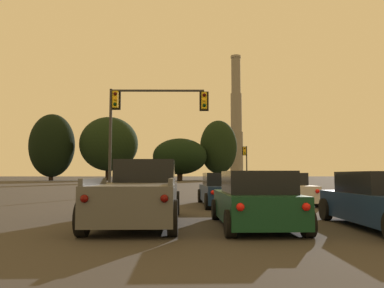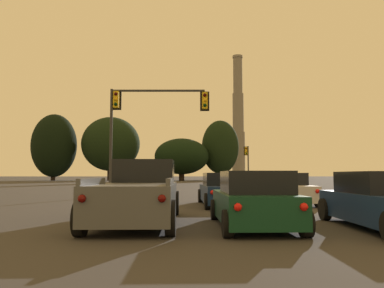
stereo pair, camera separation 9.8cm
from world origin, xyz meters
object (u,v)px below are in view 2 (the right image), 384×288
(sedan_right_lane_second, at_px, (384,202))
(traffic_light_far_right, at_px, (246,159))
(sedan_right_lane_front, at_px, (284,189))
(sedan_center_lane_front, at_px, (222,190))
(pickup_truck_left_lane_second, at_px, (138,194))
(hatchback_center_lane_second, at_px, (252,201))
(smokestack, at_px, (237,130))
(traffic_light_overhead_left, at_px, (142,114))

(sedan_right_lane_second, relative_size, traffic_light_far_right, 0.88)
(traffic_light_far_right, bearing_deg, sedan_right_lane_front, -95.55)
(sedan_right_lane_second, height_order, traffic_light_far_right, traffic_light_far_right)
(sedan_right_lane_front, distance_m, sedan_right_lane_second, 8.17)
(sedan_center_lane_front, xyz_separation_m, pickup_truck_left_lane_second, (-2.88, -5.72, 0.14))
(sedan_right_lane_front, distance_m, traffic_light_far_right, 35.34)
(sedan_right_lane_front, bearing_deg, hatchback_center_lane_second, -108.72)
(hatchback_center_lane_second, height_order, sedan_right_lane_second, hatchback_center_lane_second)
(hatchback_center_lane_second, distance_m, smokestack, 110.60)
(traffic_light_far_right, bearing_deg, pickup_truck_left_lane_second, -102.51)
(sedan_center_lane_front, relative_size, traffic_light_overhead_left, 0.71)
(sedan_right_lane_second, distance_m, traffic_light_far_right, 43.41)
(sedan_center_lane_front, bearing_deg, traffic_light_far_right, 77.24)
(sedan_center_lane_front, xyz_separation_m, sedan_right_lane_second, (3.43, -7.16, 0.00))
(pickup_truck_left_lane_second, bearing_deg, sedan_right_lane_second, -14.00)
(sedan_right_lane_second, height_order, traffic_light_overhead_left, traffic_light_overhead_left)
(hatchback_center_lane_second, xyz_separation_m, traffic_light_overhead_left, (-4.61, 13.44, 4.48))
(hatchback_center_lane_second, relative_size, pickup_truck_left_lane_second, 0.75)
(traffic_light_far_right, bearing_deg, hatchback_center_lane_second, -98.22)
(sedan_center_lane_front, height_order, sedan_right_lane_second, same)
(pickup_truck_left_lane_second, height_order, traffic_light_far_right, traffic_light_far_right)
(sedan_right_lane_second, bearing_deg, traffic_light_far_right, 86.53)
(pickup_truck_left_lane_second, distance_m, traffic_light_overhead_left, 13.13)
(sedan_right_lane_second, bearing_deg, traffic_light_overhead_left, 120.19)
(traffic_light_overhead_left, bearing_deg, pickup_truck_left_lane_second, -82.87)
(sedan_right_lane_second, bearing_deg, hatchback_center_lane_second, 175.17)
(hatchback_center_lane_second, height_order, pickup_truck_left_lane_second, pickup_truck_left_lane_second)
(sedan_right_lane_front, bearing_deg, sedan_right_lane_second, -86.01)
(pickup_truck_left_lane_second, xyz_separation_m, traffic_light_far_right, (9.27, 41.77, 2.73))
(hatchback_center_lane_second, bearing_deg, smokestack, 81.61)
(sedan_right_lane_second, distance_m, traffic_light_overhead_left, 16.44)
(sedan_right_lane_front, bearing_deg, sedan_center_lane_front, -160.70)
(hatchback_center_lane_second, relative_size, traffic_light_overhead_left, 0.62)
(smokestack, bearing_deg, sedan_right_lane_front, -95.89)
(sedan_center_lane_front, relative_size, traffic_light_far_right, 0.89)
(traffic_light_overhead_left, bearing_deg, sedan_right_lane_second, -60.26)
(sedan_right_lane_front, relative_size, pickup_truck_left_lane_second, 0.85)
(sedan_center_lane_front, relative_size, sedan_right_lane_second, 1.01)
(sedan_center_lane_front, height_order, traffic_light_far_right, traffic_light_far_right)
(hatchback_center_lane_second, height_order, traffic_light_overhead_left, traffic_light_overhead_left)
(hatchback_center_lane_second, distance_m, traffic_light_far_right, 43.46)
(smokestack, bearing_deg, hatchback_center_lane_second, -96.93)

